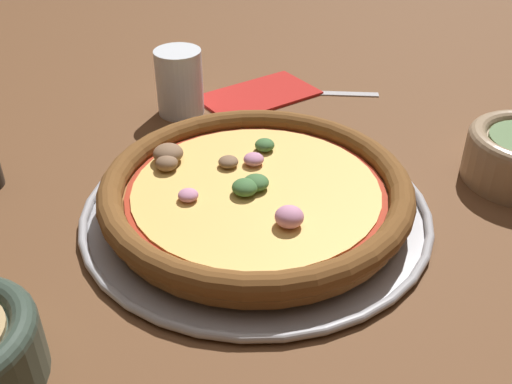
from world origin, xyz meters
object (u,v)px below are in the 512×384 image
object	(u,v)px
pizza_tray	(256,210)
pizza	(255,191)
napkin	(259,94)
drinking_cup	(180,82)
fork	(305,92)

from	to	relation	value
pizza_tray	pizza	xyz separation A→B (m)	(0.00, -0.00, 0.02)
pizza	napkin	bearing A→B (deg)	-131.74
pizza_tray	drinking_cup	xyz separation A→B (m)	(-0.08, -0.24, 0.04)
fork	napkin	bearing A→B (deg)	13.61
pizza	drinking_cup	size ratio (longest dim) A/B	3.62
pizza_tray	napkin	size ratio (longest dim) A/B	2.09
pizza	drinking_cup	bearing A→B (deg)	-107.65
pizza_tray	drinking_cup	distance (m)	0.25
pizza	fork	xyz separation A→B (m)	(-0.24, -0.17, -0.03)
pizza_tray	napkin	distance (m)	0.28
pizza	napkin	size ratio (longest dim) A/B	1.84
pizza	napkin	xyz separation A→B (m)	(-0.18, -0.21, -0.02)
drinking_cup	napkin	size ratio (longest dim) A/B	0.51
drinking_cup	napkin	xyz separation A→B (m)	(-0.11, 0.03, -0.04)
drinking_cup	fork	size ratio (longest dim) A/B	0.61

